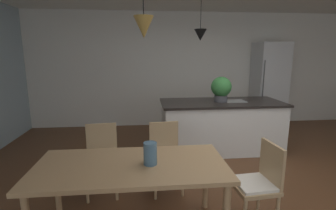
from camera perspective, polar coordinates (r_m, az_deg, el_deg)
name	(u,v)px	position (r m, az deg, el deg)	size (l,w,h in m)	color
ground_plane	(252,192)	(3.60, 18.53, -18.31)	(10.00, 8.40, 0.04)	brown
wall_back_kitchen	(199,70)	(6.25, 7.04, 7.96)	(10.00, 0.12, 2.70)	white
dining_table	(131,171)	(2.45, -8.33, -14.63)	(1.78, 0.85, 0.73)	tan
chair_far_left	(102,157)	(3.29, -14.85, -11.37)	(0.44, 0.44, 0.87)	tan
chair_far_right	(166,154)	(3.26, -0.53, -11.19)	(0.44, 0.44, 0.87)	tan
chair_kitchen_end	(258,182)	(2.78, 19.91, -16.15)	(0.43, 0.43, 0.87)	tan
kitchen_island	(221,125)	(4.67, 11.92, -4.53)	(2.16, 0.93, 0.91)	white
refrigerator	(269,85)	(6.47, 21.97, 4.20)	(0.70, 0.67, 2.00)	silver
pendant_over_table	(144,27)	(2.23, -5.56, 17.32)	(0.17, 0.17, 0.83)	black
pendant_over_island_main	(200,35)	(4.39, 7.39, 15.57)	(0.21, 0.21, 0.75)	black
potted_plant_on_island	(221,88)	(4.52, 12.02, 3.77)	(0.36, 0.36, 0.45)	#4C4C51
vase_on_dining_table	(150,154)	(2.36, -4.06, -10.97)	(0.13, 0.13, 0.21)	slate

